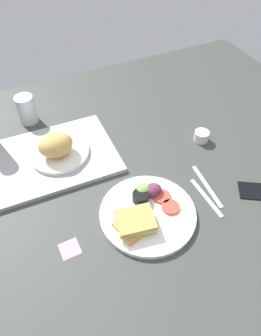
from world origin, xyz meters
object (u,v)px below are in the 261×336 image
Objects in this scene: cell_phone at (261,191)px; sticky_note at (70,249)px; bread_plate_near at (57,148)px; plate_with_salad at (147,211)px; fork at (206,197)px; serving_tray at (53,158)px; drinking_glass at (27,109)px; espresso_cup at (201,136)px; knife at (207,186)px.

sticky_note is at bearing -154.92° from cell_phone.
bread_plate_near reaches higher than cell_phone.
plate_with_salad reaches higher than fork.
serving_tray reaches higher than sticky_note.
bread_plate_near is at bearing 78.46° from sticky_note.
drinking_glass is 69.79cm from espresso_cup.
bread_plate_near is 37.88cm from sticky_note.
espresso_cup reaches higher than serving_tray.
knife is at bearing 3.85° from plate_with_salad.
sticky_note is at bearing -176.92° from plate_with_salad.
bread_plate_near is 39.80cm from plate_with_salad.
espresso_cup is at bearing 128.40° from cell_phone.
knife is (41.46, -33.81, -5.07)cm from bread_plate_near.
cell_phone is at bearing -11.76° from plate_with_salad.
espresso_cup is at bearing 21.31° from sticky_note.
plate_with_salad is 5.34× the size of espresso_cup.
serving_tray is at bearing 45.71° from fork.
bread_plate_near reaches higher than plate_with_salad.
plate_with_salad is 2.08× the size of cell_phone.
knife is at bearing -38.02° from serving_tray.
fork is at bearing 148.00° from knife.
espresso_cup is at bearing -23.33° from knife.
drinking_glass is 77.46cm from fork.
espresso_cup is at bearing -14.16° from serving_tray.
plate_with_salad is 1.76× the size of fork.
fork is 3.04× the size of sticky_note.
fork is (43.50, -63.86, -5.54)cm from drinking_glass.
bread_plate_near is at bearing 165.68° from espresso_cup.
plate_with_salad is at bearing -63.29° from bread_plate_near.
bread_plate_near is at bearing 44.34° from fork.
drinking_glass reaches higher than bread_plate_near.
knife is at bearing -38.02° from fork.
bread_plate_near is 54.17cm from fork.
drinking_glass is 2.07× the size of espresso_cup.
plate_with_salad is 25.40cm from sticky_note.
fork is 45.98cm from sticky_note.
bread_plate_near is 1.49× the size of cell_phone.
plate_with_salad is 2.59× the size of drinking_glass.
sticky_note is at bearing -158.69° from espresso_cup.
knife is (23.65, 1.59, -1.40)cm from plate_with_salad.
cell_phone is at bearing -5.95° from sticky_note.
plate_with_salad is 5.34× the size of sticky_note.
cell_phone is (38.49, -8.01, -1.25)cm from plate_with_salad.
drinking_glass reaches higher than sticky_note.
bread_plate_near reaches higher than sticky_note.
bread_plate_near is at bearing 173.40° from cell_phone.
espresso_cup is 0.29× the size of knife.
knife is 49.05cm from sticky_note.
plate_with_salad is 39.33cm from cell_phone.
serving_tray is 2.65× the size of fork.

